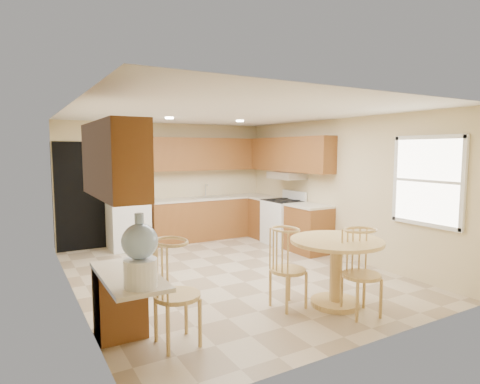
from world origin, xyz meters
TOP-DOWN VIEW (x-y plane):
  - floor at (0.00, 0.00)m, footprint 5.50×5.50m
  - ceiling at (0.00, 0.00)m, footprint 4.50×5.50m
  - wall_back at (0.00, 2.75)m, footprint 4.50×0.02m
  - wall_front at (0.00, -2.75)m, footprint 4.50×0.02m
  - wall_left at (-2.25, 0.00)m, footprint 0.02×5.50m
  - wall_right at (2.25, 0.00)m, footprint 0.02×5.50m
  - doorway at (-1.75, 2.73)m, footprint 0.90×0.02m
  - base_cab_back at (0.88, 2.45)m, footprint 2.75×0.60m
  - counter_back at (0.88, 2.45)m, footprint 2.75×0.63m
  - base_cab_right_a at (1.95, 1.85)m, footprint 0.60×0.59m
  - counter_right_a at (1.95, 1.85)m, footprint 0.63×0.59m
  - base_cab_right_b at (1.95, 0.40)m, footprint 0.60×0.80m
  - counter_right_b at (1.95, 0.40)m, footprint 0.63×0.80m
  - upper_cab_back at (0.88, 2.58)m, footprint 2.75×0.33m
  - upper_cab_right at (2.08, 1.21)m, footprint 0.33×2.42m
  - upper_cab_left at (-2.08, -1.60)m, footprint 0.33×1.40m
  - sink at (0.85, 2.45)m, footprint 0.78×0.44m
  - range_hood at (2.00, 1.18)m, footprint 0.50×0.76m
  - desk_pedestal at (-2.00, -1.32)m, footprint 0.48×0.42m
  - desk_top at (-2.00, -1.70)m, footprint 0.50×1.20m
  - window at (2.23, -1.85)m, footprint 0.06×1.12m
  - can_light_a at (-0.50, 1.20)m, footprint 0.14×0.14m
  - can_light_b at (0.90, 1.20)m, footprint 0.14×0.14m
  - refrigerator at (-0.95, 2.40)m, footprint 0.74×0.72m
  - stove at (1.92, 1.18)m, footprint 0.65×0.76m
  - dining_table at (0.53, -1.83)m, footprint 1.14×1.14m
  - chair_table_a at (-0.02, -1.67)m, footprint 0.44×0.56m
  - chair_table_b at (0.58, -2.30)m, footprint 0.45×0.46m
  - chair_desk at (-1.55, -1.90)m, footprint 0.47×0.60m
  - water_crock at (-2.00, -2.12)m, footprint 0.31×0.31m

SIDE VIEW (x-z plane):
  - floor at x=0.00m, z-range 0.00..0.00m
  - desk_pedestal at x=-2.00m, z-range 0.00..0.72m
  - base_cab_back at x=0.88m, z-range 0.00..0.87m
  - base_cab_right_a at x=1.95m, z-range 0.00..0.87m
  - base_cab_right_b at x=1.95m, z-range 0.00..0.87m
  - stove at x=1.92m, z-range -0.08..1.01m
  - dining_table at x=0.53m, z-range 0.13..0.97m
  - chair_table_a at x=-0.02m, z-range 0.11..1.09m
  - chair_table_b at x=0.58m, z-range 0.11..1.12m
  - chair_desk at x=-1.55m, z-range 0.12..1.17m
  - desk_top at x=-2.00m, z-range 0.73..0.77m
  - refrigerator at x=-0.95m, z-range 0.00..1.67m
  - counter_back at x=0.88m, z-range 0.87..0.91m
  - counter_right_a at x=1.95m, z-range 0.87..0.91m
  - counter_right_b at x=1.95m, z-range 0.87..0.91m
  - sink at x=0.85m, z-range 0.91..0.92m
  - doorway at x=-1.75m, z-range 0.00..2.10m
  - water_crock at x=-2.00m, z-range 0.74..1.38m
  - wall_back at x=0.00m, z-range 0.00..2.50m
  - wall_front at x=0.00m, z-range 0.00..2.50m
  - wall_left at x=-2.25m, z-range 0.00..2.50m
  - wall_right at x=2.25m, z-range 0.00..2.50m
  - range_hood at x=2.00m, z-range 1.35..1.49m
  - window at x=2.23m, z-range 0.85..2.15m
  - upper_cab_back at x=0.88m, z-range 1.50..2.20m
  - upper_cab_right at x=2.08m, z-range 1.50..2.20m
  - upper_cab_left at x=-2.08m, z-range 1.50..2.20m
  - can_light_a at x=-0.50m, z-range 2.48..2.49m
  - can_light_b at x=0.90m, z-range 2.48..2.49m
  - ceiling at x=0.00m, z-range 2.49..2.51m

